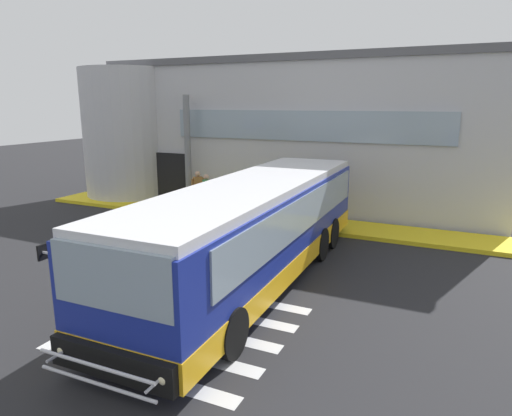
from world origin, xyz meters
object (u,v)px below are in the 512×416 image
entry_support_column (188,151)px  safety_bollard_yellow (320,224)px  passenger_near_column (198,188)px  passenger_by_doorway (207,191)px  bus_main_foreground (254,233)px

entry_support_column → safety_bollard_yellow: (6.74, -1.80, -2.15)m
entry_support_column → passenger_near_column: 1.79m
entry_support_column → passenger_near_column: (0.80, -0.51, -1.52)m
entry_support_column → passenger_by_doorway: 2.43m
passenger_by_doorway → safety_bollard_yellow: 5.22m
passenger_by_doorway → bus_main_foreground: bearing=-49.3°
bus_main_foreground → passenger_near_column: bus_main_foreground is taller
entry_support_column → passenger_by_doorway: size_ratio=2.92×
passenger_near_column → safety_bollard_yellow: (5.94, -1.29, -0.63)m
bus_main_foreground → passenger_near_column: (-5.53, 6.06, -0.25)m
bus_main_foreground → safety_bollard_yellow: size_ratio=12.82×
entry_support_column → passenger_near_column: bearing=-32.3°
passenger_near_column → entry_support_column: bearing=147.7°
bus_main_foreground → passenger_near_column: 8.21m
passenger_by_doorway → safety_bollard_yellow: passenger_by_doorway is taller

